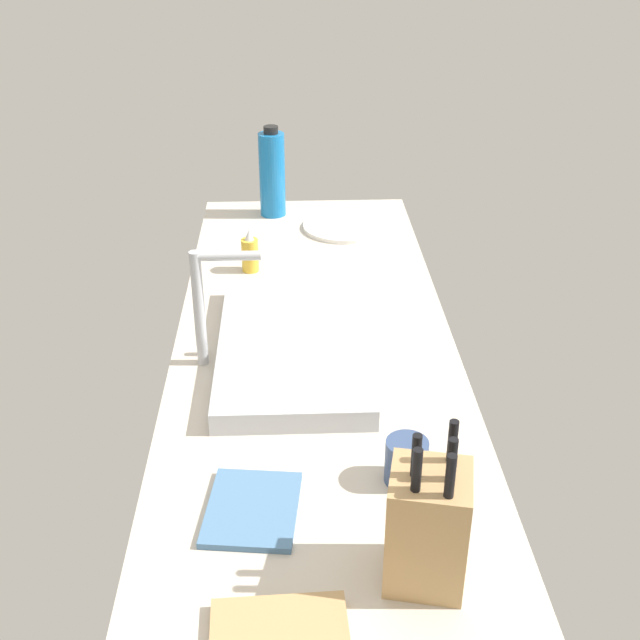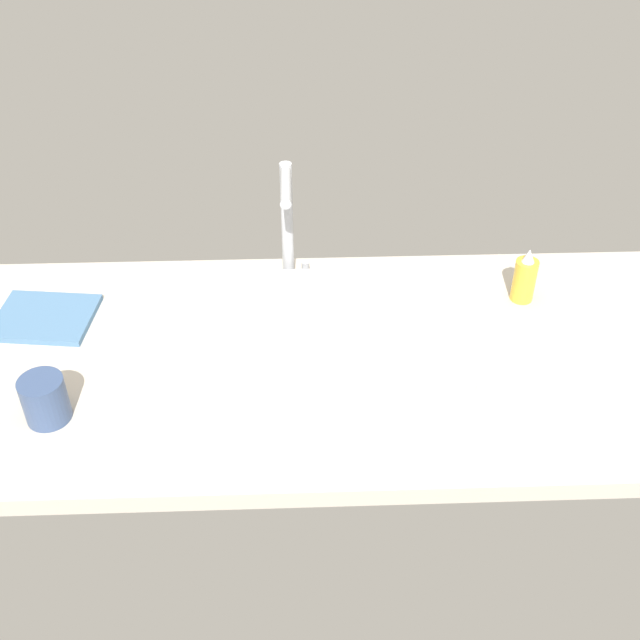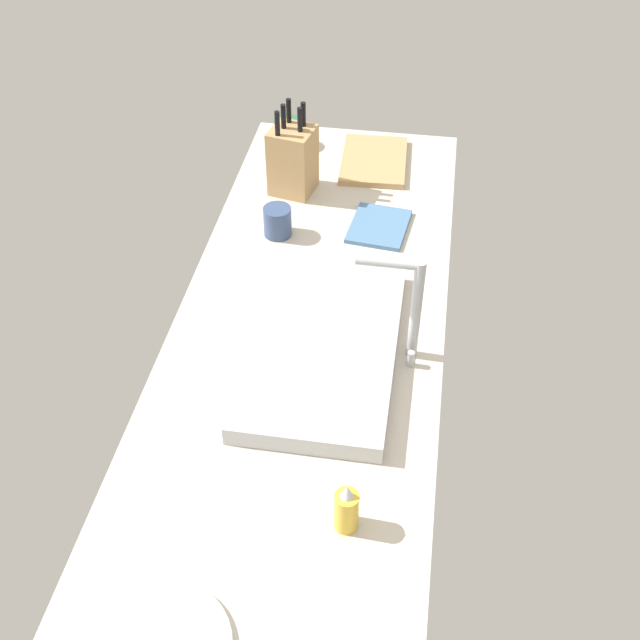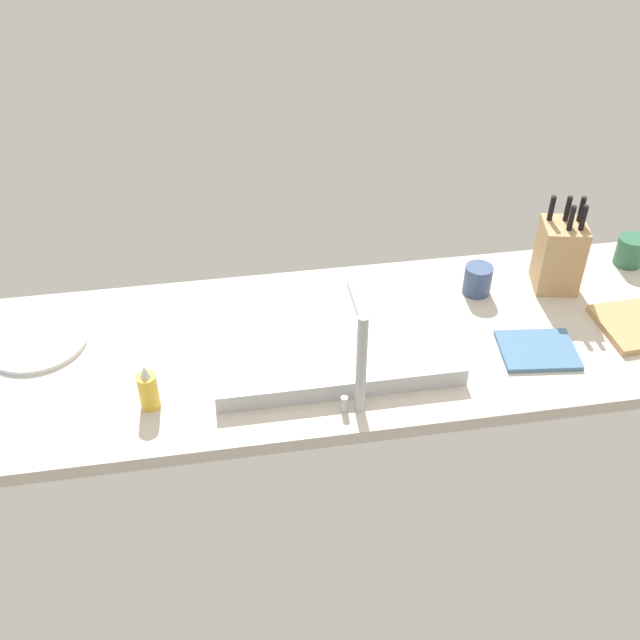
{
  "view_description": "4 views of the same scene",
  "coord_description": "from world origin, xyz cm",
  "px_view_note": "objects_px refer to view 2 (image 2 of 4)",
  "views": [
    {
      "loc": [
        -148.71,
        5.19,
        96.2
      ],
      "look_at": [
        1.07,
        -0.9,
        13.29
      ],
      "focal_mm": 45.06,
      "sensor_mm": 36.0,
      "label": 1
    },
    {
      "loc": [
        2.21,
        -109.3,
        98.92
      ],
      "look_at": [
        6.16,
        0.41,
        11.44
      ],
      "focal_mm": 44.31,
      "sensor_mm": 36.0,
      "label": 2
    },
    {
      "loc": [
        129.18,
        24.11,
        129.3
      ],
      "look_at": [
        1.28,
        3.79,
        11.66
      ],
      "focal_mm": 44.39,
      "sensor_mm": 36.0,
      "label": 3
    },
    {
      "loc": [
        28.89,
        143.09,
        125.02
      ],
      "look_at": [
        6.08,
        3.11,
        13.08
      ],
      "focal_mm": 42.36,
      "sensor_mm": 36.0,
      "label": 4
    }
  ],
  "objects_px": {
    "sink_basin": "(304,328)",
    "dish_towel": "(45,317)",
    "soap_bottle": "(525,278)",
    "faucet": "(288,217)",
    "coffee_mug": "(45,399)"
  },
  "relations": [
    {
      "from": "soap_bottle",
      "to": "dish_towel",
      "type": "relative_size",
      "value": 0.64
    },
    {
      "from": "soap_bottle",
      "to": "dish_towel",
      "type": "distance_m",
      "value": 0.94
    },
    {
      "from": "coffee_mug",
      "to": "soap_bottle",
      "type": "bearing_deg",
      "value": 19.09
    },
    {
      "from": "faucet",
      "to": "soap_bottle",
      "type": "height_order",
      "value": "faucet"
    },
    {
      "from": "sink_basin",
      "to": "dish_towel",
      "type": "height_order",
      "value": "sink_basin"
    },
    {
      "from": "sink_basin",
      "to": "dish_towel",
      "type": "relative_size",
      "value": 3.16
    },
    {
      "from": "soap_bottle",
      "to": "sink_basin",
      "type": "bearing_deg",
      "value": -166.08
    },
    {
      "from": "sink_basin",
      "to": "soap_bottle",
      "type": "distance_m",
      "value": 0.45
    },
    {
      "from": "dish_towel",
      "to": "coffee_mug",
      "type": "xyz_separation_m",
      "value": [
        0.07,
        -0.27,
        0.04
      ]
    },
    {
      "from": "coffee_mug",
      "to": "sink_basin",
      "type": "bearing_deg",
      "value": 24.02
    },
    {
      "from": "sink_basin",
      "to": "coffee_mug",
      "type": "xyz_separation_m",
      "value": [
        -0.43,
        -0.19,
        0.02
      ]
    },
    {
      "from": "sink_basin",
      "to": "coffee_mug",
      "type": "distance_m",
      "value": 0.47
    },
    {
      "from": "sink_basin",
      "to": "dish_towel",
      "type": "xyz_separation_m",
      "value": [
        -0.5,
        0.07,
        -0.02
      ]
    },
    {
      "from": "faucet",
      "to": "sink_basin",
      "type": "bearing_deg",
      "value": -81.74
    },
    {
      "from": "soap_bottle",
      "to": "dish_towel",
      "type": "bearing_deg",
      "value": -177.82
    }
  ]
}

